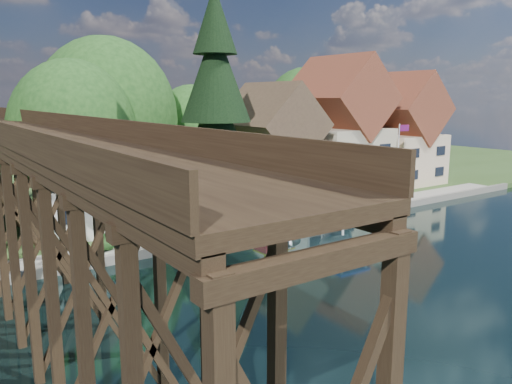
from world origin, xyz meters
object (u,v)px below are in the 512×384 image
boat_canopy (338,215)px  conifer (216,113)px  house_center (338,134)px  house_left (271,152)px  shed (80,188)px  house_right (399,136)px  trestle_bridge (30,195)px  palm_tree (338,160)px  flagpole (399,152)px  boat_yellow (395,207)px  tugboat (275,232)px  boat_white_a (285,232)px

boat_canopy → conifer: bearing=144.8°
house_center → conifer: size_ratio=0.79×
house_left → shed: size_ratio=1.40×
house_right → trestle_bridge: bearing=-165.2°
house_right → boat_canopy: size_ratio=2.77×
palm_tree → house_right: bearing=21.7°
conifer → flagpole: size_ratio=2.47×
trestle_bridge → conifer: size_ratio=2.52×
house_center → boat_yellow: 11.25m
house_right → shed: house_right is taller
house_right → palm_tree: house_right is taller
trestle_bridge → conifer: (14.26, 5.98, 3.60)m
house_left → trestle_bridge: bearing=-154.8°
boat_canopy → house_right: bearing=28.0°
house_right → shed: (-36.00, -1.50, -1.95)m
tugboat → shed: bearing=145.0°
house_right → boat_canopy: 22.19m
flagpole → boat_yellow: bearing=-142.8°
boat_yellow → conifer: bearing=60.5°
palm_tree → flagpole: bearing=3.3°
house_right → shed: size_ratio=1.59×
flagpole → boat_canopy: 13.81m
trestle_bridge → conifer: bearing=22.7°
shed → boat_canopy: bearing=-27.3°
trestle_bridge → flagpole: trestle_bridge is taller
conifer → palm_tree: (11.44, -1.25, -4.15)m
house_center → tugboat: house_center is taller
trestle_bridge → house_right: size_ratio=3.55×
house_center → shed: (-27.00, -2.00, -2.59)m
house_center → palm_tree: bearing=-133.7°
palm_tree → tugboat: size_ratio=1.74×
trestle_bridge → house_left: bearing=25.2°
house_right → boat_white_a: (-23.80, -9.51, -5.34)m
trestle_bridge → boat_yellow: 30.38m
conifer → shed: bearing=160.1°
trestle_bridge → boat_white_a: bearing=4.4°
trestle_bridge → shed: (5.00, 9.33, -1.52)m
house_left → house_right: (18.00, 0.00, 0.64)m
house_left → boat_white_a: house_left is taller
flagpole → house_right: bearing=40.0°
tugboat → house_center: bearing=32.3°
conifer → tugboat: bearing=-65.8°
shed → boat_white_a: (12.20, -8.01, -3.39)m
trestle_bridge → tugboat: size_ratio=15.64×
trestle_bridge → palm_tree: bearing=10.4°
palm_tree → boat_white_a: size_ratio=1.16×
boat_white_a → conifer: bearing=15.6°
shed → conifer: size_ratio=0.45×
trestle_bridge → boat_canopy: trestle_bridge is taller
boat_canopy → boat_yellow: size_ratio=1.86×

